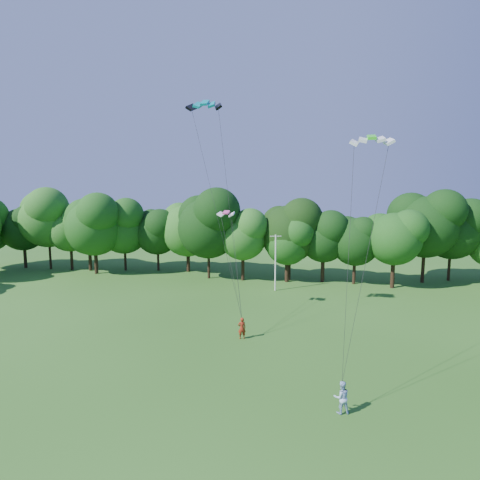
# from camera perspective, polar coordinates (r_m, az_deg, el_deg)

# --- Properties ---
(ground) EXTENTS (160.00, 160.00, 0.00)m
(ground) POSITION_cam_1_polar(r_m,az_deg,el_deg) (22.26, -7.05, -26.55)
(ground) COLOR #265517
(ground) RESTS_ON ground
(utility_pole) EXTENTS (1.41, 0.44, 7.18)m
(utility_pole) POSITION_cam_1_polar(r_m,az_deg,el_deg) (47.60, 5.42, -3.34)
(utility_pole) COLOR silver
(utility_pole) RESTS_ON ground
(kite_flyer_left) EXTENTS (0.79, 0.65, 1.86)m
(kite_flyer_left) POSITION_cam_1_polar(r_m,az_deg,el_deg) (32.70, 0.29, -13.28)
(kite_flyer_left) COLOR maroon
(kite_flyer_left) RESTS_ON ground
(kite_flyer_right) EXTENTS (1.06, 0.92, 1.87)m
(kite_flyer_right) POSITION_cam_1_polar(r_m,az_deg,el_deg) (23.51, 15.21, -22.11)
(kite_flyer_right) COLOR #ACC8EF
(kite_flyer_right) RESTS_ON ground
(kite_teal) EXTENTS (3.03, 1.41, 0.76)m
(kite_teal) POSITION_cam_1_polar(r_m,az_deg,el_deg) (34.81, -5.37, 20.10)
(kite_teal) COLOR #058B99
(kite_teal) RESTS_ON ground
(kite_green) EXTENTS (2.59, 1.32, 0.46)m
(kite_green) POSITION_cam_1_polar(r_m,az_deg,el_deg) (24.97, 19.42, 14.56)
(kite_green) COLOR #37E923
(kite_green) RESTS_ON ground
(kite_pink) EXTENTS (1.80, 1.00, 0.36)m
(kite_pink) POSITION_cam_1_polar(r_m,az_deg,el_deg) (37.34, -2.12, 4.25)
(kite_pink) COLOR #FE46AA
(kite_pink) RESTS_ON ground
(tree_back_west) EXTENTS (7.43, 7.43, 10.81)m
(tree_back_west) POSITION_cam_1_polar(r_m,az_deg,el_deg) (64.09, -22.07, 1.60)
(tree_back_west) COLOR black
(tree_back_west) RESTS_ON ground
(tree_back_center) EXTENTS (8.86, 8.86, 12.88)m
(tree_back_center) POSITION_cam_1_polar(r_m,az_deg,el_deg) (53.03, 7.55, 2.42)
(tree_back_center) COLOR #311E13
(tree_back_center) RESTS_ON ground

